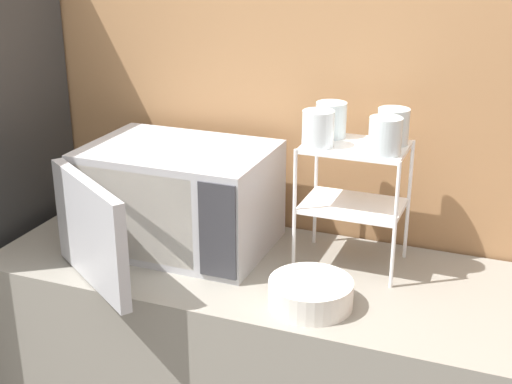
# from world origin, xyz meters

# --- Properties ---
(wall_back) EXTENTS (8.00, 0.06, 2.60)m
(wall_back) POSITION_xyz_m (0.00, 0.61, 1.30)
(wall_back) COLOR #9E7047
(wall_back) RESTS_ON ground_plane
(microwave) EXTENTS (0.53, 0.61, 0.29)m
(microwave) POSITION_xyz_m (-0.35, 0.32, 1.07)
(microwave) COLOR #ADADB2
(microwave) RESTS_ON counter
(dish_rack) EXTENTS (0.28, 0.20, 0.34)m
(dish_rack) POSITION_xyz_m (0.15, 0.40, 1.16)
(dish_rack) COLOR white
(dish_rack) RESTS_ON counter
(glass_front_left) EXTENTS (0.08, 0.08, 0.09)m
(glass_front_left) POSITION_xyz_m (0.06, 0.35, 1.31)
(glass_front_left) COLOR silver
(glass_front_left) RESTS_ON dish_rack
(glass_back_right) EXTENTS (0.08, 0.08, 0.09)m
(glass_back_right) POSITION_xyz_m (0.24, 0.44, 1.31)
(glass_back_right) COLOR silver
(glass_back_right) RESTS_ON dish_rack
(glass_front_right) EXTENTS (0.08, 0.08, 0.09)m
(glass_front_right) POSITION_xyz_m (0.24, 0.35, 1.31)
(glass_front_right) COLOR silver
(glass_front_right) RESTS_ON dish_rack
(glass_back_left) EXTENTS (0.08, 0.08, 0.09)m
(glass_back_left) POSITION_xyz_m (0.07, 0.45, 1.31)
(glass_back_left) COLOR silver
(glass_back_left) RESTS_ON dish_rack
(bowl) EXTENTS (0.21, 0.21, 0.07)m
(bowl) POSITION_xyz_m (0.12, 0.13, 0.95)
(bowl) COLOR silver
(bowl) RESTS_ON counter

